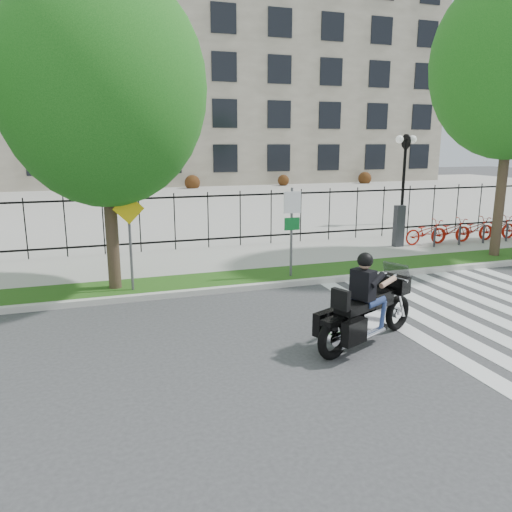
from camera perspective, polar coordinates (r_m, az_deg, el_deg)
name	(u,v)px	position (r m, az deg, el deg)	size (l,w,h in m)	color
ground	(317,348)	(9.82, 6.99, -10.38)	(120.00, 120.00, 0.00)	#363639
curb	(252,287)	(13.39, -0.48, -3.56)	(60.00, 0.20, 0.15)	beige
grass_verge	(243,279)	(14.17, -1.54, -2.64)	(60.00, 1.50, 0.15)	#225014
sidewalk	(221,260)	(16.50, -4.05, -0.43)	(60.00, 3.50, 0.15)	#ACA9A1
plaza	(154,202)	(33.58, -11.54, 6.07)	(80.00, 34.00, 0.10)	#ACA9A1
iron_fence	(208,220)	(17.97, -5.49, 4.12)	(30.00, 0.06, 2.00)	black
office_building	(124,79)	(53.54, -14.80, 18.99)	(60.00, 21.90, 20.15)	gray
lamp_post_right	(405,157)	(24.49, 16.67, 10.79)	(1.06, 0.70, 4.25)	black
street_tree_1	(103,87)	(13.15, -17.14, 17.93)	(5.01, 5.01, 7.88)	#36281D
bike_share_station	(484,228)	(21.28, 24.63, 2.91)	(7.75, 0.84, 1.50)	#2D2D33
sign_pole_regulatory	(292,221)	(13.91, 4.12, 4.06)	(0.50, 0.09, 2.50)	#59595B
sign_pole_warning	(130,229)	(12.91, -14.25, 3.03)	(0.78, 0.09, 2.49)	#59595B
motorcycle_rider	(368,307)	(9.94, 12.65, -5.73)	(2.70, 1.54, 2.23)	black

